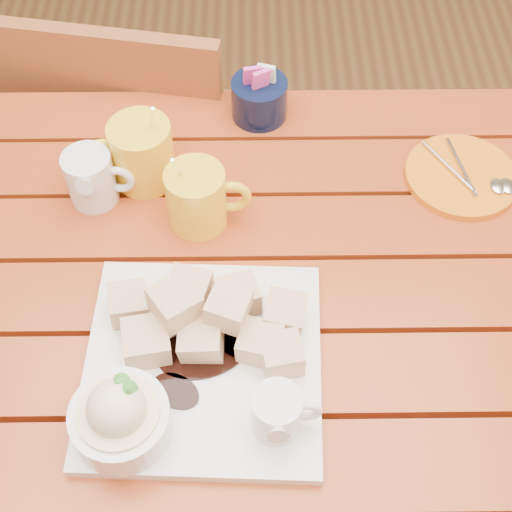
{
  "coord_description": "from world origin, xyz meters",
  "views": [
    {
      "loc": [
        0.03,
        -0.51,
        1.53
      ],
      "look_at": [
        0.03,
        0.01,
        0.82
      ],
      "focal_mm": 50.0,
      "sensor_mm": 36.0,
      "label": 1
    }
  ],
  "objects_px": {
    "coffee_mug_right": "(198,197)",
    "chair_far": "(141,154)",
    "dessert_plate": "(188,368)",
    "orange_saucer": "(462,176)",
    "table": "(233,335)",
    "coffee_mug_left": "(140,153)"
  },
  "relations": [
    {
      "from": "coffee_mug_left",
      "to": "orange_saucer",
      "type": "xyz_separation_m",
      "value": [
        0.47,
        -0.01,
        -0.05
      ]
    },
    {
      "from": "dessert_plate",
      "to": "orange_saucer",
      "type": "height_order",
      "value": "dessert_plate"
    },
    {
      "from": "table",
      "to": "chair_far",
      "type": "relative_size",
      "value": 1.41
    },
    {
      "from": "orange_saucer",
      "to": "dessert_plate",
      "type": "bearing_deg",
      "value": -140.1
    },
    {
      "from": "coffee_mug_right",
      "to": "chair_far",
      "type": "height_order",
      "value": "coffee_mug_right"
    },
    {
      "from": "coffee_mug_right",
      "to": "chair_far",
      "type": "bearing_deg",
      "value": 109.38
    },
    {
      "from": "dessert_plate",
      "to": "chair_far",
      "type": "xyz_separation_m",
      "value": [
        -0.15,
        0.65,
        -0.31
      ]
    },
    {
      "from": "table",
      "to": "dessert_plate",
      "type": "xyz_separation_m",
      "value": [
        -0.05,
        -0.12,
        0.14
      ]
    },
    {
      "from": "orange_saucer",
      "to": "table",
      "type": "bearing_deg",
      "value": -149.5
    },
    {
      "from": "coffee_mug_left",
      "to": "chair_far",
      "type": "height_order",
      "value": "coffee_mug_left"
    },
    {
      "from": "dessert_plate",
      "to": "coffee_mug_right",
      "type": "distance_m",
      "value": 0.25
    },
    {
      "from": "dessert_plate",
      "to": "table",
      "type": "bearing_deg",
      "value": 68.57
    },
    {
      "from": "table",
      "to": "coffee_mug_right",
      "type": "xyz_separation_m",
      "value": [
        -0.04,
        0.13,
        0.15
      ]
    },
    {
      "from": "chair_far",
      "to": "dessert_plate",
      "type": "bearing_deg",
      "value": 113.37
    },
    {
      "from": "coffee_mug_left",
      "to": "coffee_mug_right",
      "type": "bearing_deg",
      "value": -46.75
    },
    {
      "from": "coffee_mug_left",
      "to": "coffee_mug_right",
      "type": "height_order",
      "value": "coffee_mug_left"
    },
    {
      "from": "chair_far",
      "to": "coffee_mug_right",
      "type": "bearing_deg",
      "value": 121.41
    },
    {
      "from": "coffee_mug_left",
      "to": "orange_saucer",
      "type": "distance_m",
      "value": 0.47
    },
    {
      "from": "dessert_plate",
      "to": "orange_saucer",
      "type": "relative_size",
      "value": 1.79
    },
    {
      "from": "table",
      "to": "coffee_mug_left",
      "type": "bearing_deg",
      "value": 122.16
    },
    {
      "from": "orange_saucer",
      "to": "chair_far",
      "type": "bearing_deg",
      "value": 148.62
    },
    {
      "from": "table",
      "to": "dessert_plate",
      "type": "bearing_deg",
      "value": -111.43
    }
  ]
}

